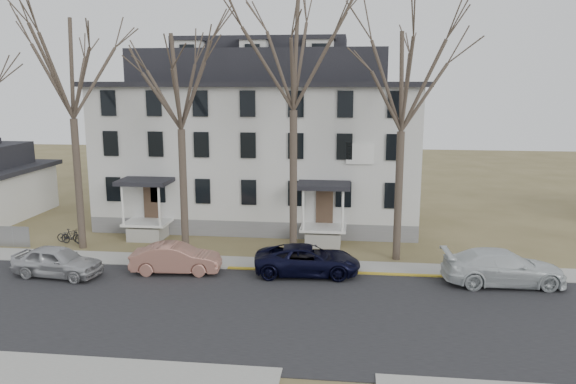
# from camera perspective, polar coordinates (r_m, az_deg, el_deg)

# --- Properties ---
(ground) EXTENTS (120.00, 120.00, 0.00)m
(ground) POSITION_cam_1_polar(r_m,az_deg,el_deg) (21.71, -5.09, -14.11)
(ground) COLOR olive
(ground) RESTS_ON ground
(main_road) EXTENTS (120.00, 10.00, 0.04)m
(main_road) POSITION_cam_1_polar(r_m,az_deg,el_deg) (23.50, -4.07, -12.06)
(main_road) COLOR #27272A
(main_road) RESTS_ON ground
(far_sidewalk) EXTENTS (120.00, 2.00, 0.08)m
(far_sidewalk) POSITION_cam_1_polar(r_m,az_deg,el_deg) (29.03, -1.84, -7.44)
(far_sidewalk) COLOR #A09F97
(far_sidewalk) RESTS_ON ground
(yellow_curb) EXTENTS (14.00, 0.25, 0.06)m
(yellow_curb) POSITION_cam_1_polar(r_m,az_deg,el_deg) (27.89, 8.20, -8.34)
(yellow_curb) COLOR gold
(yellow_curb) RESTS_ON ground
(boarding_house) EXTENTS (20.80, 12.36, 12.05)m
(boarding_house) POSITION_cam_1_polar(r_m,az_deg,el_deg) (37.86, -2.64, 5.27)
(boarding_house) COLOR slate
(boarding_house) RESTS_ON ground
(tree_far_left) EXTENTS (8.40, 8.40, 13.72)m
(tree_far_left) POSITION_cam_1_polar(r_m,az_deg,el_deg) (32.74, -21.33, 12.32)
(tree_far_left) COLOR #473B31
(tree_far_left) RESTS_ON ground
(tree_mid_left) EXTENTS (7.80, 7.80, 12.74)m
(tree_mid_left) POSITION_cam_1_polar(r_m,az_deg,el_deg) (30.41, -10.99, 11.62)
(tree_mid_left) COLOR #473B31
(tree_mid_left) RESTS_ON ground
(tree_center) EXTENTS (9.00, 9.00, 14.70)m
(tree_center) POSITION_cam_1_polar(r_m,az_deg,el_deg) (29.23, 0.57, 14.75)
(tree_center) COLOR #473B31
(tree_center) RESTS_ON ground
(tree_mid_right) EXTENTS (7.80, 7.80, 12.74)m
(tree_mid_right) POSITION_cam_1_polar(r_m,az_deg,el_deg) (29.09, 11.63, 11.62)
(tree_mid_right) COLOR #473B31
(tree_mid_right) RESTS_ON ground
(car_silver) EXTENTS (4.51, 2.24, 1.48)m
(car_silver) POSITION_cam_1_polar(r_m,az_deg,el_deg) (29.31, -22.39, -6.60)
(car_silver) COLOR #B1B2B5
(car_silver) RESTS_ON ground
(car_tan) EXTENTS (4.45, 1.90, 1.43)m
(car_tan) POSITION_cam_1_polar(r_m,az_deg,el_deg) (28.18, -11.31, -6.71)
(car_tan) COLOR #9D6656
(car_tan) RESTS_ON ground
(car_navy) EXTENTS (5.25, 2.69, 1.42)m
(car_navy) POSITION_cam_1_polar(r_m,az_deg,el_deg) (27.44, 1.99, -6.99)
(car_navy) COLOR black
(car_navy) RESTS_ON ground
(car_white) EXTENTS (5.65, 2.58, 1.60)m
(car_white) POSITION_cam_1_polar(r_m,az_deg,el_deg) (27.92, 21.01, -7.23)
(car_white) COLOR silver
(car_white) RESTS_ON ground
(bicycle_left) EXTENTS (1.55, 0.63, 0.80)m
(bicycle_left) POSITION_cam_1_polar(r_m,az_deg,el_deg) (35.15, -21.34, -4.22)
(bicycle_left) COLOR black
(bicycle_left) RESTS_ON ground
(bicycle_right) EXTENTS (1.51, 0.63, 0.88)m
(bicycle_right) POSITION_cam_1_polar(r_m,az_deg,el_deg) (34.75, -21.07, -4.30)
(bicycle_right) COLOR black
(bicycle_right) RESTS_ON ground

